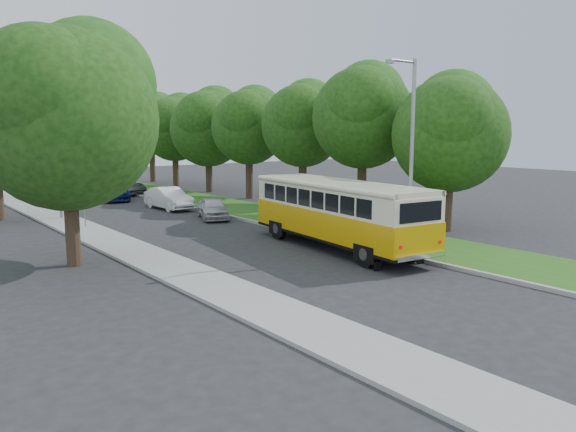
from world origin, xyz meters
TOP-DOWN VIEW (x-y plane):
  - ground at (0.00, 0.00)m, footprint 120.00×120.00m
  - curb at (3.60, 5.00)m, footprint 0.20×70.00m
  - grass_verge at (5.95, 5.00)m, footprint 4.50×70.00m
  - sidewalk at (-4.80, 5.00)m, footprint 2.20×70.00m
  - treeline at (3.15, 17.99)m, footprint 24.27×41.91m
  - lamppost_near at (4.21, -2.50)m, footprint 1.71×0.16m
  - lamppost_far at (-4.70, 16.00)m, footprint 1.71×0.16m
  - warning_sign at (-4.50, 11.98)m, footprint 0.56×0.10m
  - vintage_bus at (2.65, 0.09)m, footprint 3.72×10.38m
  - car_silver at (2.59, 10.87)m, footprint 2.72×4.03m
  - car_white at (2.34, 16.23)m, footprint 1.70×4.46m
  - car_blue at (1.32, 23.53)m, footprint 3.48×5.56m
  - car_grey at (3.00, 26.76)m, footprint 3.70×5.52m

SIDE VIEW (x-z plane):
  - ground at x=0.00m, z-range 0.00..0.00m
  - sidewalk at x=-4.80m, z-range 0.00..0.12m
  - grass_verge at x=5.95m, z-range 0.00..0.13m
  - curb at x=3.60m, z-range 0.00..0.15m
  - car_silver at x=2.59m, z-range 0.00..1.27m
  - car_grey at x=3.00m, z-range 0.00..1.41m
  - car_white at x=2.34m, z-range 0.00..1.45m
  - car_blue at x=1.32m, z-range 0.00..1.50m
  - vintage_bus at x=2.65m, z-range 0.00..3.02m
  - warning_sign at x=-4.50m, z-range 0.46..2.96m
  - lamppost_far at x=-4.70m, z-range 0.37..7.87m
  - lamppost_near at x=4.21m, z-range 0.37..8.37m
  - treeline at x=3.15m, z-range 1.20..10.66m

